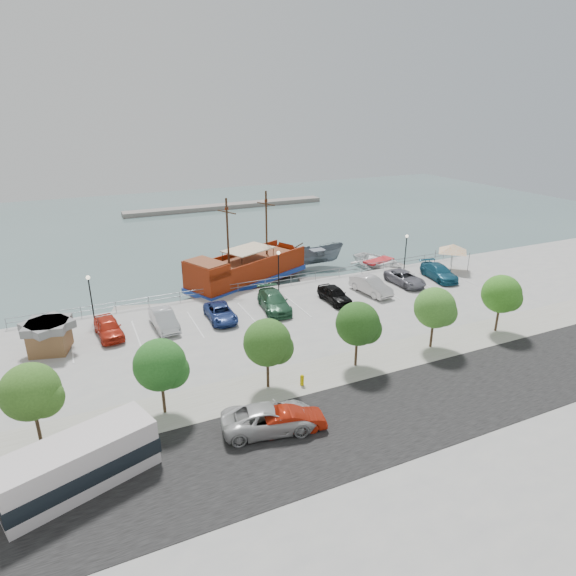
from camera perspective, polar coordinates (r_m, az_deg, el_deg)
name	(u,v)px	position (r m, az deg, el deg)	size (l,w,h in m)	color
ground	(307,323)	(45.03, 2.22, -4.21)	(160.00, 160.00, 0.00)	#4B6665
land_slab	(475,461)	(30.44, 21.32, -18.58)	(100.00, 58.00, 1.20)	gray
street	(419,405)	(32.90, 15.21, -13.20)	(100.00, 8.00, 0.04)	black
sidewalk	(367,362)	(36.92, 9.32, -8.69)	(100.00, 4.00, 0.05)	gray
seawall_railing	(274,282)	(50.99, -1.69, 0.72)	(50.00, 0.06, 1.00)	gray
far_shore	(227,206)	(97.51, -7.22, 9.61)	(40.00, 3.00, 0.80)	gray
pirate_ship	(255,268)	(54.67, -3.89, 2.37)	(17.09, 10.98, 10.71)	maroon
patrol_boat	(317,257)	(60.44, 3.49, 3.70)	(2.54, 6.74, 2.61)	slate
speedboat	(378,264)	(60.63, 10.67, 2.87)	(5.07, 7.11, 1.47)	white
dock_west	(146,309)	(49.58, -16.51, -2.45)	(6.29, 1.80, 0.36)	gray
dock_mid	(327,280)	(55.63, 4.62, 0.93)	(6.31, 1.80, 0.36)	slate
dock_east	(387,270)	(60.00, 11.68, 2.05)	(6.31, 1.80, 0.36)	slate
shed	(49,335)	(41.81, -26.45, -5.06)	(3.70, 3.70, 2.50)	brown
canopy_tent	(454,244)	(58.74, 19.04, 4.93)	(4.45, 4.45, 3.57)	slate
street_van	(270,418)	(29.35, -2.17, -15.15)	(2.62, 5.69, 1.58)	#B4B4B4
street_sedan	(290,420)	(29.35, 0.29, -15.36)	(1.46, 4.20, 1.38)	#AC1E0B
shuttle_bus	(79,464)	(27.54, -23.52, -18.60)	(8.03, 4.94, 2.67)	beige
fire_hydrant	(302,380)	(33.52, 1.67, -10.80)	(0.29, 0.29, 0.83)	#C7AA00
lamp_post_left	(90,290)	(45.43, -22.43, -0.23)	(0.36, 0.36, 4.28)	black
lamp_post_mid	(279,264)	(49.07, -1.13, 2.89)	(0.36, 0.36, 4.28)	black
lamp_post_right	(406,246)	(57.08, 13.81, 4.86)	(0.36, 0.36, 4.28)	black
tree_a	(34,393)	(30.29, -27.93, -10.96)	(3.30, 3.20, 5.00)	#473321
tree_b	(163,366)	(30.34, -14.62, -8.96)	(3.30, 3.20, 5.00)	#473321
tree_c	(270,344)	(31.96, -2.17, -6.63)	(3.30, 3.20, 5.00)	#473321
tree_d	(360,325)	(34.94, 8.52, -4.36)	(3.30, 3.20, 5.00)	#473321
tree_e	(437,309)	(38.96, 17.22, -2.39)	(3.30, 3.20, 5.00)	#473321
tree_f	(503,295)	(43.74, 24.15, -0.77)	(3.30, 3.20, 5.00)	#473321
parked_car_a	(108,327)	(42.71, -20.51, -4.39)	(1.88, 4.66, 1.59)	red
parked_car_b	(164,319)	(42.84, -14.49, -3.62)	(1.67, 4.80, 1.58)	silver
parked_car_c	(221,313)	(43.47, -8.00, -2.94)	(2.22, 4.82, 1.34)	navy
parked_car_d	(274,301)	(45.15, -1.66, -1.60)	(2.31, 5.67, 1.65)	#2A5C3D
parked_car_e	(335,294)	(47.15, 5.54, -0.75)	(1.84, 4.58, 1.56)	black
parked_car_f	(371,286)	(49.76, 9.80, 0.28)	(1.78, 5.09, 1.68)	silver
parked_car_g	(405,278)	(53.08, 13.70, 1.14)	(2.34, 5.08, 1.41)	slate
parked_car_h	(439,272)	(55.79, 17.45, 1.82)	(2.21, 5.44, 1.58)	#185673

